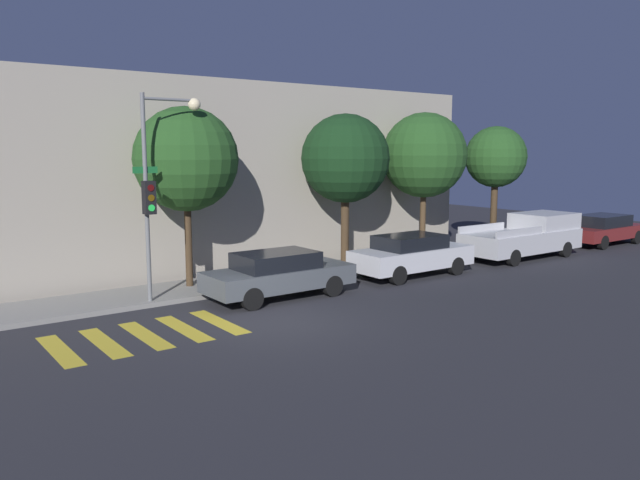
# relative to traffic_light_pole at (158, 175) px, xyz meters

# --- Properties ---
(ground_plane) EXTENTS (60.00, 60.00, 0.00)m
(ground_plane) POSITION_rel_traffic_light_pole_xyz_m (1.66, -3.37, -3.66)
(ground_plane) COLOR #28282D
(sidewalk) EXTENTS (26.00, 2.39, 0.14)m
(sidewalk) POSITION_rel_traffic_light_pole_xyz_m (1.66, 1.02, -3.59)
(sidewalk) COLOR gray
(sidewalk) RESTS_ON ground
(building_row) EXTENTS (26.00, 6.00, 6.71)m
(building_row) POSITION_rel_traffic_light_pole_xyz_m (1.66, 5.62, -0.30)
(building_row) COLOR #A89E8E
(building_row) RESTS_ON ground
(crosswalk) EXTENTS (4.30, 2.60, 0.00)m
(crosswalk) POSITION_rel_traffic_light_pole_xyz_m (-1.50, -2.57, -3.66)
(crosswalk) COLOR gold
(crosswalk) RESTS_ON ground
(traffic_light_pole) EXTENTS (2.04, 0.56, 5.85)m
(traffic_light_pole) POSITION_rel_traffic_light_pole_xyz_m (0.00, 0.00, 0.00)
(traffic_light_pole) COLOR slate
(traffic_light_pole) RESTS_ON ground
(sedan_near_corner) EXTENTS (4.46, 1.76, 1.38)m
(sedan_near_corner) POSITION_rel_traffic_light_pole_xyz_m (3.06, -1.27, -2.93)
(sedan_near_corner) COLOR #4C5156
(sedan_near_corner) RESTS_ON ground
(sedan_middle) EXTENTS (4.47, 1.76, 1.45)m
(sedan_middle) POSITION_rel_traffic_light_pole_xyz_m (8.49, -1.27, -2.90)
(sedan_middle) COLOR silver
(sedan_middle) RESTS_ON ground
(pickup_truck) EXTENTS (5.48, 2.06, 1.75)m
(pickup_truck) POSITION_rel_traffic_light_pole_xyz_m (14.99, -1.27, -2.78)
(pickup_truck) COLOR #BCBCC1
(pickup_truck) RESTS_ON ground
(sedan_far_end) EXTENTS (4.65, 1.85, 1.38)m
(sedan_far_end) POSITION_rel_traffic_light_pole_xyz_m (20.78, -1.27, -2.93)
(sedan_far_end) COLOR maroon
(sedan_far_end) RESTS_ON ground
(tree_near_corner) EXTENTS (3.18, 3.18, 5.64)m
(tree_near_corner) POSITION_rel_traffic_light_pole_xyz_m (1.39, 1.26, 0.38)
(tree_near_corner) COLOR #42301E
(tree_near_corner) RESTS_ON ground
(tree_midblock) EXTENTS (3.21, 3.21, 5.63)m
(tree_midblock) POSITION_rel_traffic_light_pole_xyz_m (7.57, 1.26, 0.35)
(tree_midblock) COLOR #42301E
(tree_midblock) RESTS_ON ground
(tree_far_end) EXTENTS (3.38, 3.38, 5.82)m
(tree_far_end) POSITION_rel_traffic_light_pole_xyz_m (11.60, 1.26, 0.45)
(tree_far_end) COLOR #4C3823
(tree_far_end) RESTS_ON ground
(tree_behind_truck) EXTENTS (2.69, 2.69, 5.38)m
(tree_behind_truck) POSITION_rel_traffic_light_pole_xyz_m (16.08, 1.26, 0.34)
(tree_behind_truck) COLOR #42301E
(tree_behind_truck) RESTS_ON ground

